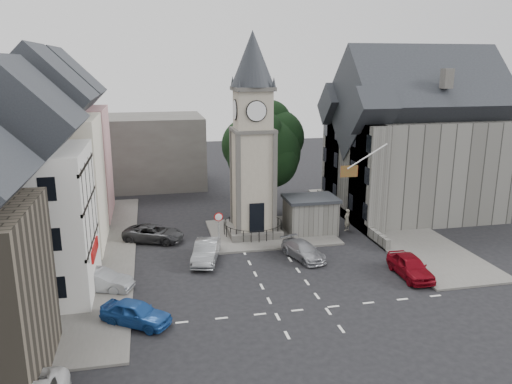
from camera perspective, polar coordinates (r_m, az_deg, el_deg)
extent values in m
plane|color=black|center=(34.40, 2.40, -9.15)|extent=(120.00, 120.00, 0.00)
cube|color=#595651|center=(39.24, -18.03, -6.72)|extent=(6.00, 30.00, 0.14)
cube|color=#595651|center=(45.49, 14.64, -3.56)|extent=(6.00, 26.00, 0.14)
cube|color=#595651|center=(41.95, 1.66, -4.60)|extent=(10.00, 8.00, 0.16)
cube|color=silver|center=(29.63, 5.12, -13.28)|extent=(20.00, 8.00, 0.01)
cube|color=#4C4944|center=(41.54, -0.36, -4.39)|extent=(4.20, 4.20, 0.70)
torus|color=black|center=(41.31, -0.36, -3.43)|extent=(4.86, 4.86, 0.06)
cube|color=#A39883|center=(40.35, -0.37, 1.46)|extent=(3.00, 3.00, 8.00)
cube|color=black|center=(39.71, 0.07, -2.94)|extent=(1.20, 0.25, 2.40)
cube|color=#4C4944|center=(39.64, -0.37, 7.11)|extent=(3.30, 3.30, 0.25)
cube|color=#A39883|center=(39.47, -0.38, 9.41)|extent=(2.70, 2.70, 3.20)
cylinder|color=white|center=(38.11, 0.06, 9.23)|extent=(1.50, 0.12, 1.50)
cube|color=#4C4944|center=(39.36, -0.38, 11.73)|extent=(3.10, 3.10, 0.30)
cone|color=#212429|center=(39.32, -0.39, 15.01)|extent=(3.40, 3.40, 4.20)
cube|color=#5C5A54|center=(41.96, 6.22, -2.78)|extent=(4.00, 3.00, 2.80)
cube|color=#212429|center=(41.53, 6.28, -0.74)|extent=(4.30, 3.30, 0.25)
cylinder|color=black|center=(46.11, 0.81, -0.08)|extent=(0.70, 0.70, 4.40)
cylinder|color=black|center=(38.41, -4.29, -4.61)|extent=(0.10, 0.10, 2.50)
cone|color=#A50C0C|center=(37.93, -4.30, -2.87)|extent=(0.70, 0.06, 0.70)
cone|color=white|center=(37.91, -4.30, -2.88)|extent=(0.54, 0.04, 0.54)
cube|color=tan|center=(47.91, -20.93, 2.94)|extent=(7.50, 7.00, 10.00)
cube|color=#EFE8C8|center=(40.19, -22.55, 0.73)|extent=(7.50, 7.00, 10.00)
cube|color=silver|center=(32.75, -24.85, -3.37)|extent=(7.50, 7.00, 9.00)
cube|color=#4C4944|center=(59.44, -15.85, 4.44)|extent=(20.00, 10.00, 8.00)
cube|color=#5C5A54|center=(48.82, 17.62, 2.82)|extent=(14.00, 10.00, 9.00)
cube|color=#5C5A54|center=(42.97, 12.68, 1.64)|extent=(1.60, 4.40, 9.00)
cube|color=#5C5A54|center=(49.27, 9.32, 3.41)|extent=(1.60, 4.40, 9.00)
cube|color=#5C5A54|center=(45.97, 10.44, -2.64)|extent=(0.40, 16.00, 0.90)
cylinder|color=white|center=(38.62, 12.60, 4.01)|extent=(3.17, 0.10, 1.89)
plane|color=#B21414|center=(38.27, 10.60, 2.34)|extent=(1.40, 0.00, 1.40)
imported|color=#1B4996|center=(28.54, -13.57, -13.28)|extent=(4.20, 3.55, 1.36)
imported|color=gray|center=(33.01, -17.42, -9.62)|extent=(4.33, 2.80, 1.35)
imported|color=#313134|center=(40.67, -11.62, -4.65)|extent=(5.27, 3.85, 1.33)
imported|color=gray|center=(36.07, -5.73, -6.78)|extent=(2.68, 4.78, 1.49)
imported|color=#999AA0|center=(36.64, 5.42, -6.66)|extent=(2.84, 4.52, 1.22)
imported|color=maroon|center=(34.99, 17.23, -8.09)|extent=(1.83, 4.37, 1.48)
imported|color=#ACA58E|center=(42.99, 10.35, -3.14)|extent=(0.83, 0.75, 1.90)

